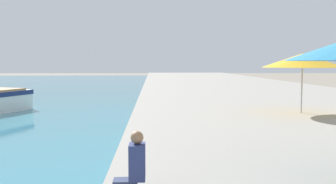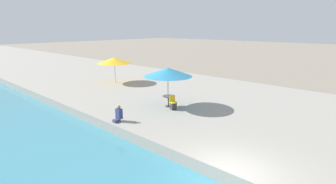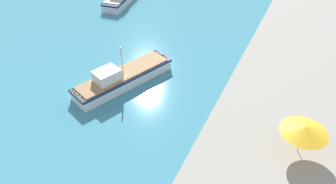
{
  "view_description": "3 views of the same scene",
  "coord_description": "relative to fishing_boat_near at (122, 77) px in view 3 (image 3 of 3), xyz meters",
  "views": [
    {
      "loc": [
        0.84,
        1.51,
        2.63
      ],
      "look_at": [
        1.5,
        17.43,
        1.4
      ],
      "focal_mm": 40.0,
      "sensor_mm": 36.0,
      "label": 1
    },
    {
      "loc": [
        -7.84,
        -4.2,
        5.81
      ],
      "look_at": [
        4.6,
        7.36,
        1.6
      ],
      "focal_mm": 28.0,
      "sensor_mm": 36.0,
      "label": 2
    },
    {
      "loc": [
        5.28,
        -1.71,
        18.36
      ],
      "look_at": [
        -4.0,
        18.0,
        1.2
      ],
      "focal_mm": 35.0,
      "sensor_mm": 36.0,
      "label": 3
    }
  ],
  "objects": [
    {
      "name": "quay_promenade",
      "position": [
        16.98,
        18.37,
        -0.51
      ],
      "size": [
        16.0,
        90.0,
        0.6
      ],
      "color": "gray",
      "rests_on": "ground_plane"
    },
    {
      "name": "cafe_umbrella_white",
      "position": [
        15.91,
        -2.14,
        1.93
      ],
      "size": [
        3.25,
        3.25,
        2.43
      ],
      "color": "#B7B7B7",
      "rests_on": "quay_promenade"
    },
    {
      "name": "fishing_boat_near",
      "position": [
        0.0,
        0.0,
        0.0
      ],
      "size": [
        6.03,
        10.08,
        3.88
      ],
      "rotation": [
        0.0,
        0.0,
        -0.39
      ],
      "color": "white",
      "rests_on": "water_basin"
    }
  ]
}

